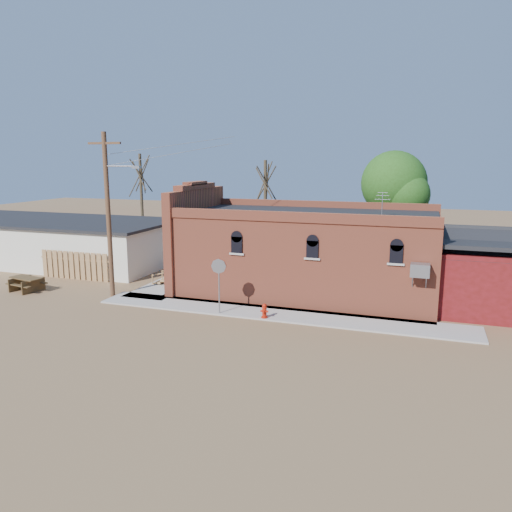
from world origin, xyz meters
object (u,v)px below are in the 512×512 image
(utility_pole, at_px, (109,211))
(trash_barrel, at_px, (172,286))
(brick_bar, at_px, (302,252))
(stop_sign, at_px, (219,271))
(picnic_table, at_px, (27,282))
(fire_hydrant, at_px, (264,311))

(utility_pole, relative_size, trash_barrel, 11.80)
(brick_bar, bearing_deg, stop_sign, -117.24)
(brick_bar, distance_m, trash_barrel, 7.71)
(stop_sign, relative_size, picnic_table, 1.25)
(trash_barrel, distance_m, picnic_table, 8.56)
(brick_bar, xyz_separation_m, picnic_table, (-15.21, -4.99, -1.80))
(utility_pole, distance_m, stop_sign, 7.52)
(trash_barrel, bearing_deg, utility_pole, -151.76)
(fire_hydrant, distance_m, stop_sign, 2.93)
(brick_bar, relative_size, utility_pole, 1.82)
(stop_sign, relative_size, trash_barrel, 3.61)
(brick_bar, bearing_deg, utility_pole, -156.31)
(brick_bar, distance_m, stop_sign, 6.18)
(brick_bar, distance_m, utility_pole, 10.96)
(trash_barrel, bearing_deg, stop_sign, -33.55)
(fire_hydrant, bearing_deg, utility_pole, 161.43)
(brick_bar, distance_m, fire_hydrant, 5.84)
(brick_bar, bearing_deg, trash_barrel, -158.28)
(fire_hydrant, bearing_deg, trash_barrel, 145.86)
(brick_bar, height_order, utility_pole, utility_pole)
(picnic_table, bearing_deg, stop_sign, 8.46)
(utility_pole, height_order, stop_sign, utility_pole)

